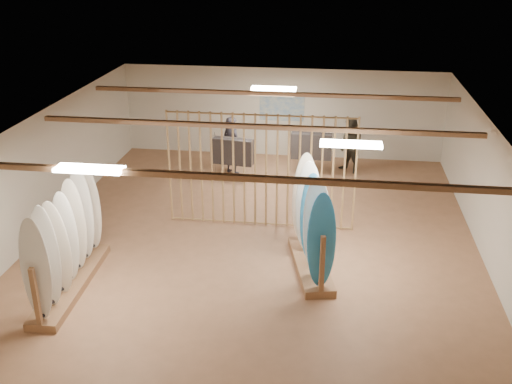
# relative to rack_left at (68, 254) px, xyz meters

# --- Properties ---
(floor) EXTENTS (12.00, 12.00, 0.00)m
(floor) POSITION_rel_rack_left_xyz_m (3.36, 2.52, -0.74)
(floor) COLOR #9E6E4C
(floor) RESTS_ON ground
(ceiling) EXTENTS (12.00, 12.00, 0.00)m
(ceiling) POSITION_rel_rack_left_xyz_m (3.36, 2.52, 2.06)
(ceiling) COLOR #97958F
(ceiling) RESTS_ON ground
(wall_back) EXTENTS (12.00, 0.00, 12.00)m
(wall_back) POSITION_rel_rack_left_xyz_m (3.36, 8.52, 0.66)
(wall_back) COLOR beige
(wall_back) RESTS_ON ground
(wall_front) EXTENTS (12.00, 0.00, 12.00)m
(wall_front) POSITION_rel_rack_left_xyz_m (3.36, -3.48, 0.66)
(wall_front) COLOR beige
(wall_front) RESTS_ON ground
(wall_left) EXTENTS (0.00, 12.00, 12.00)m
(wall_left) POSITION_rel_rack_left_xyz_m (-1.64, 2.52, 0.66)
(wall_left) COLOR beige
(wall_left) RESTS_ON ground
(wall_right) EXTENTS (0.00, 12.00, 12.00)m
(wall_right) POSITION_rel_rack_left_xyz_m (8.36, 2.52, 0.66)
(wall_right) COLOR beige
(wall_right) RESTS_ON ground
(ceiling_slats) EXTENTS (9.50, 6.12, 0.10)m
(ceiling_slats) POSITION_rel_rack_left_xyz_m (3.36, 2.52, 1.98)
(ceiling_slats) COLOR #906541
(ceiling_slats) RESTS_ON ground
(light_panels) EXTENTS (1.20, 0.35, 0.06)m
(light_panels) POSITION_rel_rack_left_xyz_m (3.36, 2.52, 2.00)
(light_panels) COLOR white
(light_panels) RESTS_ON ground
(bamboo_partition) EXTENTS (4.45, 0.05, 2.78)m
(bamboo_partition) POSITION_rel_rack_left_xyz_m (3.36, 3.32, 0.66)
(bamboo_partition) COLOR tan
(bamboo_partition) RESTS_ON ground
(poster) EXTENTS (1.40, 0.03, 0.90)m
(poster) POSITION_rel_rack_left_xyz_m (3.36, 8.50, 0.86)
(poster) COLOR #316CAE
(poster) RESTS_ON ground
(rack_left) EXTENTS (0.74, 3.09, 2.14)m
(rack_left) POSITION_rel_rack_left_xyz_m (0.00, 0.00, 0.00)
(rack_left) COLOR #906541
(rack_left) RESTS_ON floor
(rack_right) EXTENTS (1.13, 2.42, 2.23)m
(rack_right) POSITION_rel_rack_left_xyz_m (4.68, 1.36, 0.02)
(rack_right) COLOR #906541
(rack_right) RESTS_ON floor
(clothing_rack_a) EXTENTS (1.22, 0.47, 1.32)m
(clothing_rack_a) POSITION_rel_rack_left_xyz_m (2.21, 6.18, 0.12)
(clothing_rack_a) COLOR silver
(clothing_rack_a) RESTS_ON floor
(clothing_rack_b) EXTENTS (1.26, 0.35, 1.35)m
(clothing_rack_b) POSITION_rel_rack_left_xyz_m (4.40, 6.91, 0.14)
(clothing_rack_b) COLOR silver
(clothing_rack_b) RESTS_ON floor
(shopper_a) EXTENTS (0.87, 0.81, 1.96)m
(shopper_a) POSITION_rel_rack_left_xyz_m (2.08, 6.72, 0.25)
(shopper_a) COLOR #292830
(shopper_a) RESTS_ON floor
(shopper_b) EXTENTS (1.12, 1.11, 1.84)m
(shopper_b) POSITION_rel_rack_left_xyz_m (5.54, 7.27, 0.18)
(shopper_b) COLOR #353229
(shopper_b) RESTS_ON floor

